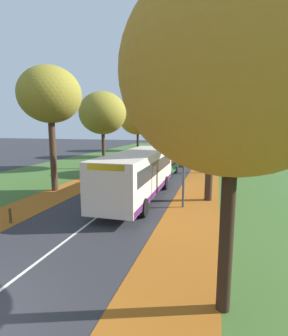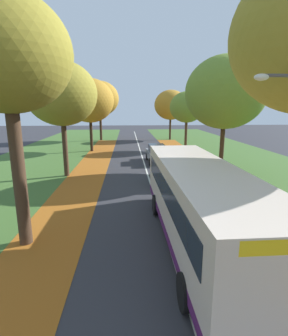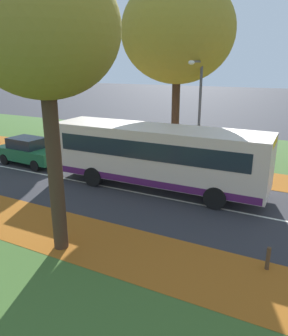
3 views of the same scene
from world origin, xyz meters
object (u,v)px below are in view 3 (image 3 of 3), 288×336
at_px(bollard_third, 268,259).
at_px(bus, 157,154).
at_px(tree_left_near, 43,30).
at_px(tree_right_near, 178,32).
at_px(tree_right_mid, 44,60).
at_px(streetlamp_right, 198,106).
at_px(car_green_lead, 29,151).

relative_size(bollard_third, bus, 0.07).
bearing_deg(tree_left_near, tree_right_near, 1.93).
relative_size(tree_left_near, tree_right_mid, 0.98).
relative_size(tree_right_mid, streetlamp_right, 1.47).
xyz_separation_m(streetlamp_right, car_green_lead, (-2.55, 9.55, -2.92)).
height_order(tree_right_mid, bus, tree_right_mid).
xyz_separation_m(tree_left_near, streetlamp_right, (9.05, -1.52, -2.90)).
distance_m(tree_right_near, bus, 7.23).
bearing_deg(streetlamp_right, tree_left_near, 170.49).
bearing_deg(streetlamp_right, tree_right_near, 48.56).
height_order(tree_right_mid, bollard_third, tree_right_mid).
xyz_separation_m(tree_right_near, car_green_lead, (-4.21, 7.67, -6.66)).
relative_size(tree_right_near, streetlamp_right, 1.72).
bearing_deg(bus, car_green_lead, 89.49).
height_order(tree_left_near, tree_right_near, tree_right_near).
xyz_separation_m(bollard_third, car_green_lead, (4.71, 14.25, 0.45)).
distance_m(tree_left_near, bus, 8.11).
bearing_deg(bus, tree_right_mid, 66.47).
bearing_deg(bollard_third, tree_left_near, 106.03).
xyz_separation_m(bollard_third, streetlamp_right, (7.27, 4.70, 3.37)).
distance_m(tree_left_near, tree_right_near, 10.75).
xyz_separation_m(tree_right_near, tree_right_mid, (0.55, 10.31, -1.38)).
relative_size(tree_left_near, bus, 0.83).
height_order(tree_right_near, tree_right_mid, tree_right_near).
bearing_deg(streetlamp_right, tree_right_mid, 79.71).
relative_size(tree_right_mid, bollard_third, 12.17).
height_order(tree_left_near, streetlamp_right, tree_left_near).
xyz_separation_m(tree_right_near, streetlamp_right, (-1.66, -1.88, -3.73)).
bearing_deg(bollard_third, tree_right_near, 36.37).
bearing_deg(tree_right_mid, streetlamp_right, -100.29).
relative_size(bollard_third, streetlamp_right, 0.12).
bearing_deg(bollard_third, car_green_lead, 71.69).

